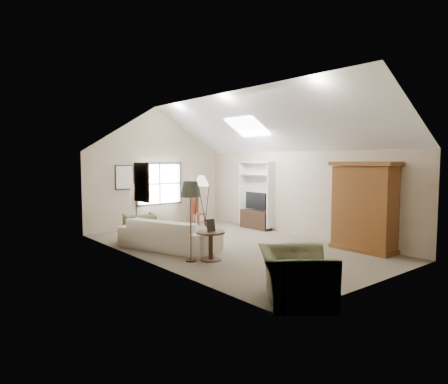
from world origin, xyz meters
TOP-DOWN VIEW (x-y plane):
  - room_shell at (0.00, 0.00)m, footprint 5.01×8.01m
  - window at (0.10, 3.96)m, footprint 1.72×0.08m
  - skylight at (1.30, 0.90)m, footprint 0.80×1.20m
  - wall_art at (-1.88, 1.94)m, footprint 1.97×3.71m
  - armoire at (2.18, -2.40)m, footprint 0.60×1.50m
  - tv_alcove at (2.34, 1.60)m, footprint 0.32×1.30m
  - media_console at (2.32, 1.60)m, footprint 0.34×1.18m
  - tv_panel at (2.32, 1.60)m, footprint 0.05×0.90m
  - sofa at (-1.43, 0.85)m, footprint 1.84×2.80m
  - armchair_near at (-1.88, -3.70)m, footprint 1.66×1.68m
  - armchair_far at (-1.50, 2.31)m, footprint 1.01×1.02m
  - coffee_table at (-0.91, 0.24)m, footprint 0.81×0.46m
  - bowl at (-0.91, 0.24)m, footprint 0.20×0.20m
  - side_table at (-1.33, -0.75)m, footprint 0.84×0.84m
  - side_chair at (1.34, 3.45)m, footprint 0.44×0.44m
  - tripod_lamp at (1.16, 3.00)m, footprint 0.66×0.66m
  - dark_lamp at (-1.73, -0.55)m, footprint 0.56×0.56m
  - tan_lamp at (-1.73, 2.05)m, footprint 0.42×0.42m

SIDE VIEW (x-z plane):
  - coffee_table at x=-0.91m, z-range 0.00..0.41m
  - media_console at x=2.32m, z-range 0.00..0.60m
  - side_table at x=-1.33m, z-range 0.00..0.65m
  - armchair_far at x=-1.50m, z-range 0.00..0.76m
  - sofa at x=-1.43m, z-range 0.00..0.76m
  - armchair_near at x=-1.88m, z-range 0.00..0.82m
  - bowl at x=-0.91m, z-range 0.41..0.46m
  - side_chair at x=1.34m, z-range 0.00..0.92m
  - tan_lamp at x=-1.73m, z-range 0.00..1.64m
  - tripod_lamp at x=1.16m, z-range 0.00..1.77m
  - dark_lamp at x=-1.73m, z-range 0.00..1.82m
  - tv_panel at x=2.32m, z-range 0.65..1.20m
  - armoire at x=2.18m, z-range 0.00..2.20m
  - tv_alcove at x=2.34m, z-range 0.10..2.20m
  - window at x=0.10m, z-range 0.74..2.16m
  - wall_art at x=-1.88m, z-range 1.29..2.17m
  - room_shell at x=0.00m, z-range 1.21..5.21m
  - skylight at x=1.30m, z-range 2.96..3.48m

